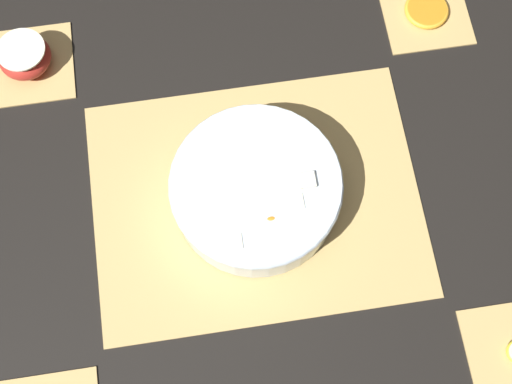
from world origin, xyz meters
The scene contains 7 objects.
ground_plane centered at (0.00, 0.00, 0.00)m, with size 6.00×6.00×0.00m, color black.
bamboo_mat_center centered at (0.00, 0.00, 0.00)m, with size 0.52×0.40×0.01m.
coaster_mat_near_left centered at (-0.35, -0.30, 0.00)m, with size 0.15×0.15×0.01m.
coaster_mat_near_right centered at (0.35, -0.30, 0.00)m, with size 0.15×0.15×0.01m.
fruit_salad_bowl centered at (0.00, 0.00, 0.05)m, with size 0.27×0.27×0.08m.
apple_half centered at (0.35, -0.30, 0.03)m, with size 0.09×0.09×0.05m.
orange_slice_whole centered at (-0.35, -0.30, 0.01)m, with size 0.08×0.08×0.01m.
Camera 1 is at (0.05, 0.36, 1.08)m, focal length 50.00 mm.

